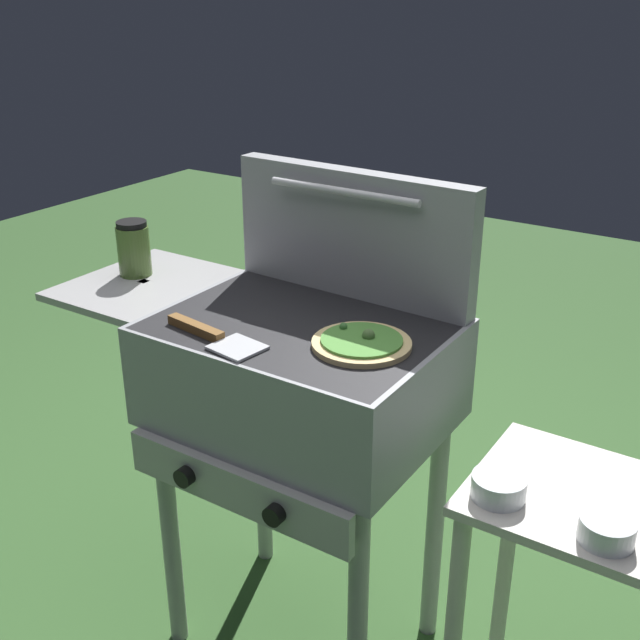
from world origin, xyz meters
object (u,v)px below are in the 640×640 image
grill (295,380)px  topping_bowl_near (607,531)px  pizza_veggie (362,342)px  spatula (212,336)px  prep_table (577,578)px  sauce_jar (134,249)px  topping_bowl_far (499,487)px

grill → topping_bowl_near: bearing=-8.4°
pizza_veggie → spatula: bearing=-153.5°
grill → prep_table: (0.67, 0.00, -0.25)m
grill → topping_bowl_near: grill is taller
grill → prep_table: size_ratio=1.37×
grill → sauce_jar: 0.56m
spatula → topping_bowl_near: 0.85m
grill → pizza_veggie: bearing=-7.5°
pizza_veggie → topping_bowl_near: (0.54, -0.08, -0.19)m
grill → pizza_veggie: pizza_veggie is taller
grill → prep_table: grill is taller
topping_bowl_near → topping_bowl_far: size_ratio=0.94×
pizza_veggie → sauce_jar: bearing=175.6°
pizza_veggie → topping_bowl_near: size_ratio=2.13×
grill → topping_bowl_near: (0.73, -0.11, -0.03)m
grill → prep_table: 0.72m
sauce_jar → topping_bowl_far: size_ratio=1.36×
pizza_veggie → sauce_jar: 0.71m
spatula → topping_bowl_far: 0.65m
topping_bowl_near → spatula: bearing=-176.1°
spatula → pizza_veggie: bearing=26.5°
topping_bowl_near → topping_bowl_far: 0.20m
prep_table → topping_bowl_far: size_ratio=6.76×
topping_bowl_near → prep_table: bearing=116.3°
grill → spatula: (-0.10, -0.16, 0.15)m
spatula → topping_bowl_far: bearing=6.8°
sauce_jar → spatula: 0.47m
prep_table → topping_bowl_far: topping_bowl_far is taller
sauce_jar → topping_bowl_near: size_ratio=1.44×
spatula → topping_bowl_near: (0.83, 0.06, -0.19)m
topping_bowl_far → sauce_jar: bearing=173.4°
pizza_veggie → prep_table: (0.49, 0.03, -0.40)m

